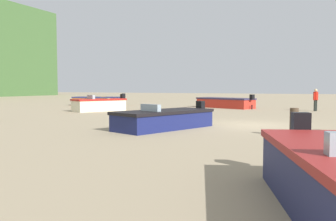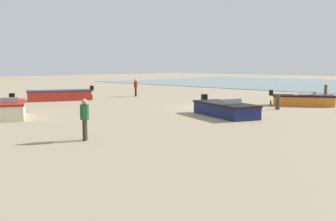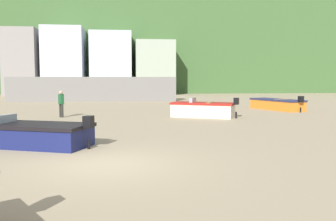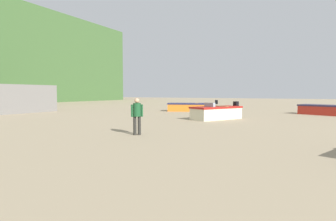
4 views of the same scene
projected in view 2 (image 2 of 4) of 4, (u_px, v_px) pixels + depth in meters
The scene contains 9 objects.
ground_plane at pixel (218, 108), 26.83m from camera, with size 160.00×160.00×0.00m, color gray.
boat_orange_1 at pixel (303, 100), 28.29m from camera, with size 4.35×3.42×1.09m.
boat_red_2 at pixel (60, 95), 32.49m from camera, with size 3.60×5.32×1.16m.
boat_navy_3 at pixel (225, 109), 22.58m from camera, with size 4.85×3.25×1.10m.
boat_cream_4 at pixel (10, 109), 21.98m from camera, with size 4.08×3.08×1.22m.
mooring_post_near_water at pixel (278, 102), 25.92m from camera, with size 0.29×0.29×1.01m, color #463526.
mooring_post_mid_beach at pixel (326, 93), 31.55m from camera, with size 0.23×0.23×1.33m, color #4D3625.
beach_walker_foreground at pixel (85, 116), 15.32m from camera, with size 0.48×0.48×1.62m.
beach_walker_distant at pixel (136, 86), 36.45m from camera, with size 0.51×0.46×1.62m.
Camera 2 is at (-16.27, 21.39, 2.93)m, focal length 42.52 mm.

